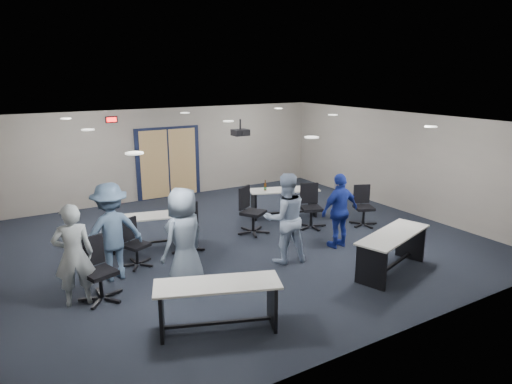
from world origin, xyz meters
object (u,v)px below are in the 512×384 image
table_back_left (150,225)px  chair_back_c (253,211)px  person_navy (340,211)px  chair_loose_left (99,270)px  table_back_right (284,198)px  chair_back_d (311,207)px  table_front_right (393,246)px  person_gray (73,255)px  chair_loose_right (364,206)px  table_front_left (218,298)px  chair_back_b (187,228)px  chair_back_a (136,243)px  person_plaid (184,239)px  person_lightblue (285,218)px  person_back (111,232)px

table_back_left → chair_back_c: size_ratio=1.66×
person_navy → chair_loose_left: bearing=-3.3°
table_back_left → table_back_right: 3.76m
table_back_right → chair_back_d: chair_back_d is taller
table_front_right → person_gray: (-5.41, 1.78, 0.33)m
chair_loose_right → person_navy: person_navy is taller
table_back_right → table_front_left: bearing=-114.6°
chair_back_d → table_front_left: bearing=-122.1°
chair_back_b → chair_back_d: chair_back_d is taller
table_front_right → table_back_right: table_back_right is taller
chair_back_a → person_plaid: (0.47, -1.35, 0.44)m
chair_loose_right → person_lightblue: (-2.95, -0.82, 0.41)m
person_lightblue → person_navy: bearing=-165.1°
table_front_left → chair_back_b: (0.81, 3.10, 0.01)m
chair_loose_right → person_back: bearing=-158.5°
table_back_right → chair_loose_right: table_back_right is taller
table_front_left → person_navy: 4.12m
chair_back_a → chair_back_d: 4.37m
chair_loose_right → person_gray: (-6.89, -0.52, 0.36)m
chair_loose_left → person_lightblue: size_ratio=0.59×
chair_back_b → chair_back_a: bearing=-139.1°
chair_back_d → chair_loose_right: 1.34m
table_back_left → person_plaid: person_plaid is taller
chair_loose_left → person_back: bearing=44.1°
chair_loose_right → person_plaid: (-5.12, -0.87, 0.41)m
table_front_right → chair_back_c: 3.43m
chair_loose_left → chair_back_d: bearing=-5.2°
chair_back_d → person_lightblue: bearing=-120.1°
chair_back_a → person_navy: (4.11, -1.25, 0.34)m
person_plaid → person_lightblue: same height
table_front_right → person_back: bearing=134.5°
person_plaid → chair_back_d: bearing=175.8°
person_lightblue → person_gray: bearing=8.4°
table_back_left → chair_loose_left: (-1.50, -1.93, 0.05)m
table_front_right → table_back_right: 3.95m
person_gray → person_plaid: bearing=176.0°
table_back_right → chair_back_a: (-4.31, -1.17, -0.04)m
table_front_right → person_navy: size_ratio=1.22×
chair_loose_left → person_plaid: bearing=-28.3°
table_back_left → person_plaid: (-0.09, -2.21, 0.42)m
table_front_left → person_lightblue: 2.82m
person_plaid → chair_loose_right: bearing=165.5°
table_back_left → chair_loose_left: 2.45m
table_back_right → chair_back_c: 1.55m
chair_back_a → person_lightblue: person_lightblue is taller
table_back_right → chair_back_c: size_ratio=1.72×
person_gray → table_front_right: bearing=168.8°
table_front_left → chair_loose_right: bearing=45.8°
table_front_left → person_back: person_back is taller
chair_loose_right → person_lightblue: person_lightblue is taller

